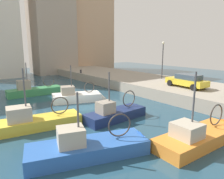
{
  "coord_description": "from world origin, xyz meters",
  "views": [
    {
      "loc": [
        -8.88,
        -15.67,
        5.44
      ],
      "look_at": [
        3.46,
        0.56,
        1.2
      ],
      "focal_mm": 33.45,
      "sensor_mm": 36.0,
      "label": 1
    }
  ],
  "objects_px": {
    "fishing_boat_blue": "(95,153)",
    "fishing_boat_green": "(37,93)",
    "fishing_boat_white": "(80,100)",
    "fishing_boat_yellow": "(41,125)",
    "mooring_bollard_mid": "(81,71)",
    "fishing_boat_navy": "(119,117)",
    "parked_car_yellow": "(187,81)",
    "fishing_boat_orange": "(202,140)",
    "quay_streetlamp": "(163,54)"
  },
  "relations": [
    {
      "from": "fishing_boat_green",
      "to": "quay_streetlamp",
      "type": "relative_size",
      "value": 1.4
    },
    {
      "from": "fishing_boat_green",
      "to": "quay_streetlamp",
      "type": "bearing_deg",
      "value": -22.2
    },
    {
      "from": "fishing_boat_orange",
      "to": "parked_car_yellow",
      "type": "distance_m",
      "value": 10.81
    },
    {
      "from": "fishing_boat_yellow",
      "to": "parked_car_yellow",
      "type": "bearing_deg",
      "value": -4.84
    },
    {
      "from": "fishing_boat_navy",
      "to": "parked_car_yellow",
      "type": "bearing_deg",
      "value": 3.3
    },
    {
      "from": "fishing_boat_blue",
      "to": "mooring_bollard_mid",
      "type": "height_order",
      "value": "fishing_boat_blue"
    },
    {
      "from": "fishing_boat_yellow",
      "to": "mooring_bollard_mid",
      "type": "distance_m",
      "value": 20.04
    },
    {
      "from": "fishing_boat_orange",
      "to": "fishing_boat_yellow",
      "type": "height_order",
      "value": "fishing_boat_orange"
    },
    {
      "from": "parked_car_yellow",
      "to": "fishing_boat_yellow",
      "type": "bearing_deg",
      "value": 175.16
    },
    {
      "from": "fishing_boat_orange",
      "to": "mooring_bollard_mid",
      "type": "distance_m",
      "value": 24.54
    },
    {
      "from": "fishing_boat_yellow",
      "to": "quay_streetlamp",
      "type": "relative_size",
      "value": 1.43
    },
    {
      "from": "fishing_boat_white",
      "to": "parked_car_yellow",
      "type": "relative_size",
      "value": 1.29
    },
    {
      "from": "fishing_boat_blue",
      "to": "fishing_boat_green",
      "type": "bearing_deg",
      "value": 82.44
    },
    {
      "from": "fishing_boat_orange",
      "to": "fishing_boat_yellow",
      "type": "bearing_deg",
      "value": 130.0
    },
    {
      "from": "fishing_boat_green",
      "to": "fishing_boat_white",
      "type": "xyz_separation_m",
      "value": [
        2.55,
        -5.5,
        -0.02
      ]
    },
    {
      "from": "fishing_boat_green",
      "to": "fishing_boat_yellow",
      "type": "height_order",
      "value": "fishing_boat_yellow"
    },
    {
      "from": "fishing_boat_orange",
      "to": "fishing_boat_green",
      "type": "bearing_deg",
      "value": 101.25
    },
    {
      "from": "fishing_boat_navy",
      "to": "parked_car_yellow",
      "type": "xyz_separation_m",
      "value": [
        9.62,
        0.55,
        1.8
      ]
    },
    {
      "from": "fishing_boat_blue",
      "to": "parked_car_yellow",
      "type": "bearing_deg",
      "value": 16.27
    },
    {
      "from": "fishing_boat_green",
      "to": "fishing_boat_blue",
      "type": "xyz_separation_m",
      "value": [
        -2.06,
        -15.52,
        -0.03
      ]
    },
    {
      "from": "parked_car_yellow",
      "to": "fishing_boat_blue",
      "type": "bearing_deg",
      "value": -163.73
    },
    {
      "from": "fishing_boat_blue",
      "to": "fishing_boat_navy",
      "type": "relative_size",
      "value": 1.21
    },
    {
      "from": "fishing_boat_orange",
      "to": "fishing_boat_blue",
      "type": "height_order",
      "value": "fishing_boat_orange"
    },
    {
      "from": "fishing_boat_white",
      "to": "mooring_bollard_mid",
      "type": "relative_size",
      "value": 10.59
    },
    {
      "from": "fishing_boat_orange",
      "to": "parked_car_yellow",
      "type": "xyz_separation_m",
      "value": [
        8.35,
        6.62,
        1.8
      ]
    },
    {
      "from": "fishing_boat_blue",
      "to": "quay_streetlamp",
      "type": "distance_m",
      "value": 19.69
    },
    {
      "from": "fishing_boat_orange",
      "to": "fishing_boat_white",
      "type": "height_order",
      "value": "fishing_boat_orange"
    },
    {
      "from": "fishing_boat_yellow",
      "to": "mooring_bollard_mid",
      "type": "xyz_separation_m",
      "value": [
        11.96,
        16.03,
        1.34
      ]
    },
    {
      "from": "fishing_boat_orange",
      "to": "fishing_boat_white",
      "type": "bearing_deg",
      "value": 94.75
    },
    {
      "from": "fishing_boat_green",
      "to": "fishing_boat_orange",
      "type": "bearing_deg",
      "value": -78.75
    },
    {
      "from": "parked_car_yellow",
      "to": "mooring_bollard_mid",
      "type": "height_order",
      "value": "parked_car_yellow"
    },
    {
      "from": "fishing_boat_navy",
      "to": "fishing_boat_white",
      "type": "bearing_deg",
      "value": 87.99
    },
    {
      "from": "fishing_boat_navy",
      "to": "fishing_boat_yellow",
      "type": "bearing_deg",
      "value": 161.18
    },
    {
      "from": "parked_car_yellow",
      "to": "mooring_bollard_mid",
      "type": "relative_size",
      "value": 8.2
    },
    {
      "from": "fishing_boat_green",
      "to": "fishing_boat_yellow",
      "type": "bearing_deg",
      "value": -106.58
    },
    {
      "from": "fishing_boat_white",
      "to": "parked_car_yellow",
      "type": "height_order",
      "value": "fishing_boat_white"
    },
    {
      "from": "mooring_bollard_mid",
      "to": "fishing_boat_navy",
      "type": "bearing_deg",
      "value": -110.34
    },
    {
      "from": "fishing_boat_orange",
      "to": "quay_streetlamp",
      "type": "relative_size",
      "value": 1.4
    },
    {
      "from": "fishing_boat_white",
      "to": "quay_streetlamp",
      "type": "xyz_separation_m",
      "value": [
        12.04,
        -0.46,
        4.35
      ]
    },
    {
      "from": "fishing_boat_orange",
      "to": "parked_car_yellow",
      "type": "height_order",
      "value": "fishing_boat_orange"
    },
    {
      "from": "fishing_boat_orange",
      "to": "quay_streetlamp",
      "type": "xyz_separation_m",
      "value": [
        10.99,
        12.1,
        4.34
      ]
    },
    {
      "from": "fishing_boat_navy",
      "to": "fishing_boat_yellow",
      "type": "relative_size",
      "value": 0.84
    },
    {
      "from": "fishing_boat_blue",
      "to": "quay_streetlamp",
      "type": "relative_size",
      "value": 1.45
    },
    {
      "from": "fishing_boat_orange",
      "to": "mooring_bollard_mid",
      "type": "bearing_deg",
      "value": 77.4
    },
    {
      "from": "fishing_boat_orange",
      "to": "fishing_boat_blue",
      "type": "relative_size",
      "value": 0.96
    },
    {
      "from": "fishing_boat_white",
      "to": "parked_car_yellow",
      "type": "distance_m",
      "value": 11.26
    },
    {
      "from": "fishing_boat_white",
      "to": "fishing_boat_yellow",
      "type": "xyz_separation_m",
      "value": [
        -5.57,
        -4.67,
        0.03
      ]
    },
    {
      "from": "fishing_boat_yellow",
      "to": "mooring_bollard_mid",
      "type": "relative_size",
      "value": 12.53
    },
    {
      "from": "fishing_boat_blue",
      "to": "quay_streetlamp",
      "type": "bearing_deg",
      "value": 29.89
    },
    {
      "from": "fishing_boat_green",
      "to": "fishing_boat_orange",
      "type": "distance_m",
      "value": 18.41
    }
  ]
}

